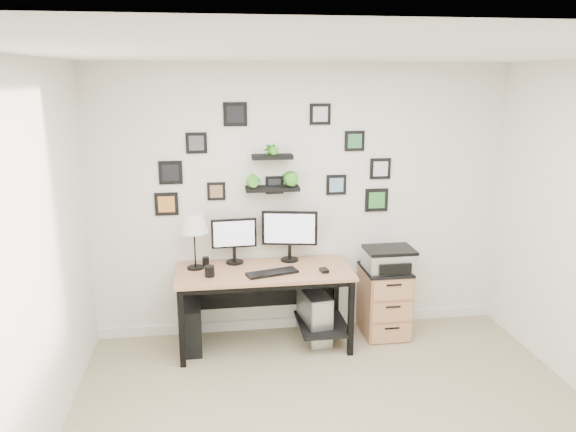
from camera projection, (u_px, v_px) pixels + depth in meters
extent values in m
plane|color=white|center=(363.00, 53.00, 3.17)|extent=(4.00, 4.00, 0.00)
plane|color=white|center=(302.00, 201.00, 5.40)|extent=(4.00, 0.00, 4.00)
plane|color=white|center=(16.00, 287.00, 3.21)|extent=(0.00, 4.00, 4.00)
cube|color=white|center=(302.00, 321.00, 5.70)|extent=(4.00, 0.03, 0.10)
cube|color=tan|center=(264.00, 271.00, 5.13)|extent=(1.60, 0.70, 0.03)
cube|color=black|center=(264.00, 276.00, 5.14)|extent=(1.54, 0.64, 0.05)
cube|color=black|center=(261.00, 287.00, 5.51)|extent=(1.44, 0.02, 0.41)
cube|color=black|center=(322.00, 324.00, 5.34)|extent=(0.45, 0.63, 0.03)
cube|color=black|center=(181.00, 328.00, 4.83)|extent=(0.05, 0.05, 0.72)
cube|color=black|center=(184.00, 301.00, 5.41)|extent=(0.05, 0.05, 0.72)
cube|color=black|center=(351.00, 318.00, 5.04)|extent=(0.05, 0.05, 0.72)
cube|color=black|center=(336.00, 293.00, 5.61)|extent=(0.05, 0.05, 0.72)
cylinder|color=black|center=(235.00, 262.00, 5.31)|extent=(0.17, 0.17, 0.02)
cylinder|color=black|center=(234.00, 255.00, 5.30)|extent=(0.03, 0.03, 0.15)
cube|color=black|center=(234.00, 233.00, 5.24)|extent=(0.42, 0.05, 0.28)
cube|color=silver|center=(234.00, 234.00, 5.22)|extent=(0.38, 0.03, 0.24)
cylinder|color=black|center=(290.00, 260.00, 5.38)|extent=(0.20, 0.20, 0.02)
cylinder|color=black|center=(290.00, 252.00, 5.36)|extent=(0.04, 0.04, 0.15)
cube|color=black|center=(290.00, 228.00, 5.30)|extent=(0.52, 0.13, 0.33)
cube|color=silver|center=(290.00, 229.00, 5.28)|extent=(0.47, 0.09, 0.28)
cube|color=black|center=(272.00, 273.00, 5.02)|extent=(0.49, 0.27, 0.02)
cube|color=black|center=(324.00, 270.00, 5.07)|extent=(0.08, 0.11, 0.03)
cylinder|color=black|center=(196.00, 268.00, 5.17)|extent=(0.16, 0.16, 0.01)
cylinder|color=black|center=(195.00, 243.00, 5.11)|extent=(0.01, 0.01, 0.47)
cone|color=white|center=(194.00, 223.00, 5.06)|extent=(0.25, 0.25, 0.18)
cylinder|color=black|center=(210.00, 271.00, 4.95)|extent=(0.09, 0.09, 0.10)
cylinder|color=black|center=(206.00, 261.00, 5.23)|extent=(0.07, 0.07, 0.08)
cube|color=black|center=(191.00, 326.00, 5.19)|extent=(0.20, 0.45, 0.44)
cube|color=gray|center=(314.00, 316.00, 5.37)|extent=(0.28, 0.50, 0.48)
cube|color=silver|center=(323.00, 326.00, 5.15)|extent=(0.19, 0.04, 0.45)
cube|color=tan|center=(384.00, 302.00, 5.49)|extent=(0.42, 0.50, 0.65)
cube|color=black|center=(385.00, 269.00, 5.41)|extent=(0.43, 0.51, 0.02)
cube|color=tan|center=(391.00, 334.00, 5.30)|extent=(0.39, 0.02, 0.18)
cylinder|color=black|center=(392.00, 328.00, 5.27)|extent=(0.14, 0.02, 0.02)
cube|color=tan|center=(392.00, 312.00, 5.24)|extent=(0.39, 0.02, 0.18)
cylinder|color=black|center=(393.00, 307.00, 5.21)|extent=(0.14, 0.02, 0.02)
cube|color=tan|center=(393.00, 291.00, 5.19)|extent=(0.39, 0.02, 0.18)
cylinder|color=black|center=(394.00, 285.00, 5.16)|extent=(0.14, 0.02, 0.02)
cube|color=silver|center=(389.00, 260.00, 5.36)|extent=(0.46, 0.36, 0.18)
cube|color=black|center=(390.00, 250.00, 5.34)|extent=(0.46, 0.36, 0.03)
cube|color=black|center=(395.00, 269.00, 5.19)|extent=(0.31, 0.02, 0.10)
cube|color=black|center=(272.00, 189.00, 5.24)|extent=(0.50, 0.18, 0.04)
cube|color=black|center=(272.00, 157.00, 5.16)|extent=(0.38, 0.15, 0.04)
imported|color=green|center=(254.00, 173.00, 5.18)|extent=(0.15, 0.12, 0.27)
imported|color=green|center=(290.00, 172.00, 5.23)|extent=(0.15, 0.15, 0.27)
imported|color=green|center=(272.00, 141.00, 5.12)|extent=(0.13, 0.09, 0.25)
cube|color=black|center=(336.00, 185.00, 5.40)|extent=(0.19, 0.02, 0.19)
cube|color=#6898B6|center=(336.00, 185.00, 5.39)|extent=(0.14, 0.00, 0.14)
cube|color=black|center=(235.00, 114.00, 5.10)|extent=(0.22, 0.02, 0.22)
cube|color=black|center=(235.00, 114.00, 5.09)|extent=(0.15, 0.00, 0.15)
cube|color=black|center=(355.00, 141.00, 5.32)|extent=(0.19, 0.02, 0.19)
cube|color=#347345|center=(355.00, 141.00, 5.31)|extent=(0.13, 0.00, 0.13)
cube|color=black|center=(196.00, 143.00, 5.12)|extent=(0.19, 0.02, 0.19)
cube|color=#44464B|center=(196.00, 143.00, 5.11)|extent=(0.13, 0.00, 0.13)
cube|color=black|center=(216.00, 191.00, 5.25)|extent=(0.17, 0.02, 0.17)
cube|color=olive|center=(216.00, 191.00, 5.24)|extent=(0.12, 0.00, 0.12)
cube|color=black|center=(380.00, 169.00, 5.43)|extent=(0.20, 0.02, 0.20)
cube|color=silver|center=(381.00, 169.00, 5.41)|extent=(0.14, 0.00, 0.14)
cube|color=black|center=(320.00, 114.00, 5.21)|extent=(0.20, 0.02, 0.20)
cube|color=silver|center=(320.00, 114.00, 5.20)|extent=(0.14, 0.00, 0.14)
cube|color=black|center=(171.00, 173.00, 5.15)|extent=(0.22, 0.02, 0.22)
cube|color=black|center=(170.00, 173.00, 5.14)|extent=(0.15, 0.00, 0.15)
cube|color=black|center=(377.00, 200.00, 5.50)|extent=(0.23, 0.02, 0.23)
cube|color=#328B34|center=(377.00, 200.00, 5.49)|extent=(0.16, 0.00, 0.16)
cube|color=black|center=(167.00, 204.00, 5.21)|extent=(0.22, 0.02, 0.22)
cube|color=orange|center=(166.00, 204.00, 5.20)|extent=(0.15, 0.00, 0.15)
cube|color=black|center=(275.00, 185.00, 5.32)|extent=(0.17, 0.02, 0.17)
cube|color=#26252A|center=(275.00, 185.00, 5.30)|extent=(0.12, 0.00, 0.12)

